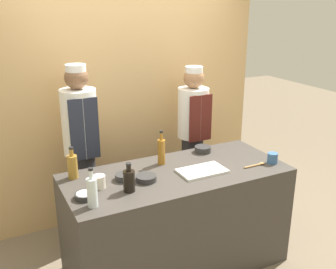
# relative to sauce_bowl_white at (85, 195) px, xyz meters

# --- Properties ---
(ground_plane) EXTENTS (14.00, 14.00, 0.00)m
(ground_plane) POSITION_rel_sauce_bowl_white_xyz_m (0.81, 0.10, -0.94)
(ground_plane) COLOR #756651
(cabinet_wall) EXTENTS (3.03, 0.18, 2.40)m
(cabinet_wall) POSITION_rel_sauce_bowl_white_xyz_m (0.81, 1.31, 0.26)
(cabinet_wall) COLOR tan
(cabinet_wall) RESTS_ON ground_plane
(counter) EXTENTS (1.88, 0.82, 0.92)m
(counter) POSITION_rel_sauce_bowl_white_xyz_m (0.81, 0.10, -0.48)
(counter) COLOR #3D3833
(counter) RESTS_ON ground_plane
(sauce_bowl_white) EXTENTS (0.15, 0.15, 0.04)m
(sauce_bowl_white) POSITION_rel_sauce_bowl_white_xyz_m (0.00, 0.00, 0.00)
(sauce_bowl_white) COLOR #2D2D2D
(sauce_bowl_white) RESTS_ON counter
(sauce_bowl_yellow) EXTENTS (0.15, 0.15, 0.06)m
(sauce_bowl_yellow) POSITION_rel_sauce_bowl_white_xyz_m (1.24, 0.40, 0.01)
(sauce_bowl_yellow) COLOR #2D2D2D
(sauce_bowl_yellow) RESTS_ON counter
(sauce_bowl_brown) EXTENTS (0.15, 0.15, 0.05)m
(sauce_bowl_brown) POSITION_rel_sauce_bowl_white_xyz_m (0.36, 0.16, 0.01)
(sauce_bowl_brown) COLOR #2D2D2D
(sauce_bowl_brown) RESTS_ON counter
(sauce_bowl_green) EXTENTS (0.17, 0.17, 0.05)m
(sauce_bowl_green) POSITION_rel_sauce_bowl_white_xyz_m (0.51, 0.06, 0.00)
(sauce_bowl_green) COLOR #2D2D2D
(sauce_bowl_green) RESTS_ON counter
(cutting_board) EXTENTS (0.40, 0.24, 0.02)m
(cutting_board) POSITION_rel_sauce_bowl_white_xyz_m (1.00, 0.01, -0.01)
(cutting_board) COLOR white
(cutting_board) RESTS_ON counter
(bottle_vinegar) EXTENTS (0.08, 0.08, 0.27)m
(bottle_vinegar) POSITION_rel_sauce_bowl_white_xyz_m (0.01, 0.38, 0.08)
(bottle_vinegar) COLOR olive
(bottle_vinegar) RESTS_ON counter
(bottle_soy) EXTENTS (0.09, 0.09, 0.23)m
(bottle_soy) POSITION_rel_sauce_bowl_white_xyz_m (0.33, -0.04, 0.07)
(bottle_soy) COLOR black
(bottle_soy) RESTS_ON counter
(bottle_amber) EXTENTS (0.07, 0.07, 0.31)m
(bottle_amber) POSITION_rel_sauce_bowl_white_xyz_m (0.77, 0.32, 0.10)
(bottle_amber) COLOR #9E661E
(bottle_amber) RESTS_ON counter
(bottle_clear) EXTENTS (0.07, 0.07, 0.29)m
(bottle_clear) POSITION_rel_sauce_bowl_white_xyz_m (0.02, -0.14, 0.09)
(bottle_clear) COLOR silver
(bottle_clear) RESTS_ON counter
(cup_cream) EXTENTS (0.10, 0.10, 0.10)m
(cup_cream) POSITION_rel_sauce_bowl_white_xyz_m (0.14, 0.11, 0.03)
(cup_cream) COLOR silver
(cup_cream) RESTS_ON counter
(cup_blue) EXTENTS (0.09, 0.09, 0.09)m
(cup_blue) POSITION_rel_sauce_bowl_white_xyz_m (1.65, -0.11, 0.02)
(cup_blue) COLOR #386093
(cup_blue) RESTS_ON counter
(wooden_spoon) EXTENTS (0.21, 0.04, 0.02)m
(wooden_spoon) POSITION_rel_sauce_bowl_white_xyz_m (1.48, -0.10, -0.01)
(wooden_spoon) COLOR #B2844C
(wooden_spoon) RESTS_ON counter
(chef_left) EXTENTS (0.32, 0.32, 1.75)m
(chef_left) POSITION_rel_sauce_bowl_white_xyz_m (0.21, 0.87, 0.02)
(chef_left) COLOR #28282D
(chef_left) RESTS_ON ground_plane
(chef_right) EXTENTS (0.32, 0.32, 1.65)m
(chef_right) POSITION_rel_sauce_bowl_white_xyz_m (1.41, 0.87, -0.04)
(chef_right) COLOR #28282D
(chef_right) RESTS_ON ground_plane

